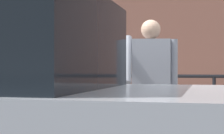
# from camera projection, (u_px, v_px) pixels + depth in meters

# --- Properties ---
(parking_meter) EXTENTS (0.16, 0.17, 1.53)m
(parking_meter) POSITION_uv_depth(u_px,v_px,m) (92.00, 71.00, 4.38)
(parking_meter) COLOR slate
(parking_meter) RESTS_ON sidewalk_curb
(pedestrian_at_meter) EXTENTS (0.61, 0.51, 1.68)m
(pedestrian_at_meter) POSITION_uv_depth(u_px,v_px,m) (151.00, 83.00, 4.34)
(pedestrian_at_meter) COLOR slate
(pedestrian_at_meter) RESTS_ON sidewalk_curb
(background_railing) EXTENTS (24.06, 0.06, 1.02)m
(background_railing) POSITION_uv_depth(u_px,v_px,m) (151.00, 90.00, 6.77)
(background_railing) COLOR black
(background_railing) RESTS_ON sidewalk_curb
(backdrop_wall) EXTENTS (32.00, 0.50, 3.54)m
(backdrop_wall) POSITION_uv_depth(u_px,v_px,m) (163.00, 47.00, 8.56)
(backdrop_wall) COLOR brown
(backdrop_wall) RESTS_ON ground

